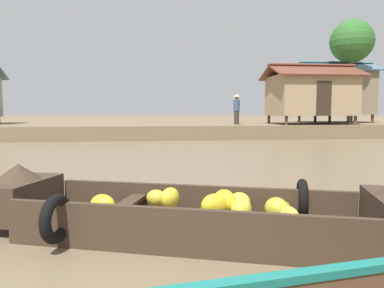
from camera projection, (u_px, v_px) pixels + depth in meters
name	position (u px, v px, depth m)	size (l,w,h in m)	color
ground_plane	(137.00, 162.00, 10.44)	(300.00, 300.00, 0.00)	#726047
riverbank_strip	(144.00, 126.00, 27.61)	(160.00, 20.00, 0.72)	#756047
banana_boat	(193.00, 213.00, 4.23)	(5.19, 2.61, 0.79)	#3D2D21
stilt_house_mid_right	(310.00, 94.00, 20.64)	(4.94, 3.71, 3.36)	#4C3826
stilt_house_right	(335.00, 92.00, 23.66)	(4.85, 3.29, 3.89)	#4C3826
palm_tree_near	(352.00, 42.00, 21.99)	(2.56, 2.56, 6.20)	brown
vendor_person	(237.00, 108.00, 20.26)	(0.44, 0.44, 1.66)	#332D28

